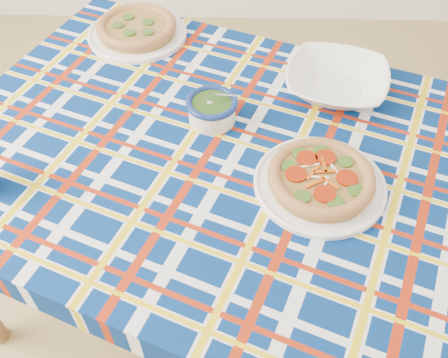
# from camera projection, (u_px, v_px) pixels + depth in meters

# --- Properties ---
(dining_table) EXTENTS (1.69, 1.39, 0.68)m
(dining_table) POSITION_uv_depth(u_px,v_px,m) (259.00, 182.00, 1.16)
(dining_table) COLOR brown
(dining_table) RESTS_ON floor
(tablecloth) EXTENTS (1.73, 1.43, 0.10)m
(tablecloth) POSITION_uv_depth(u_px,v_px,m) (260.00, 176.00, 1.14)
(tablecloth) COLOR navy
(tablecloth) RESTS_ON dining_table
(main_focaccia_plate) EXTENTS (0.35, 0.35, 0.06)m
(main_focaccia_plate) POSITION_uv_depth(u_px,v_px,m) (321.00, 178.00, 1.03)
(main_focaccia_plate) COLOR olive
(main_focaccia_plate) RESTS_ON tablecloth
(pesto_bowl) EXTENTS (0.15, 0.15, 0.07)m
(pesto_bowl) POSITION_uv_depth(u_px,v_px,m) (212.00, 108.00, 1.17)
(pesto_bowl) COLOR #1A360E
(pesto_bowl) RESTS_ON tablecloth
(serving_bowl) EXTENTS (0.31, 0.31, 0.06)m
(serving_bowl) POSITION_uv_depth(u_px,v_px,m) (336.00, 82.00, 1.24)
(serving_bowl) COLOR white
(serving_bowl) RESTS_ON tablecloth
(second_focaccia_plate) EXTENTS (0.36, 0.36, 0.05)m
(second_focaccia_plate) POSITION_uv_depth(u_px,v_px,m) (137.00, 28.00, 1.42)
(second_focaccia_plate) COLOR olive
(second_focaccia_plate) RESTS_ON tablecloth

